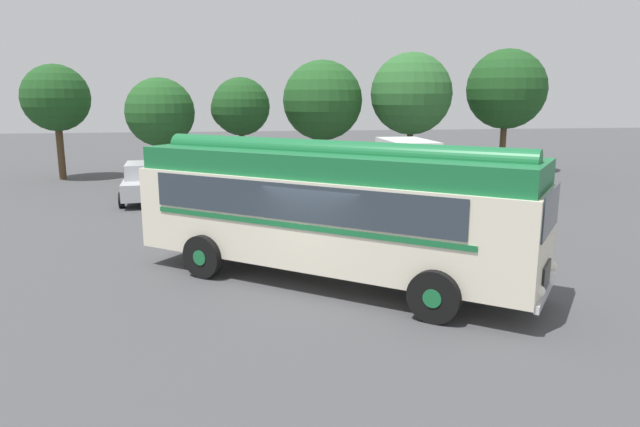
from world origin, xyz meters
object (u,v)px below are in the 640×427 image
(car_mid_right, at_px, (284,178))
(vintage_bus, at_px, (330,206))
(box_van, at_px, (411,166))
(car_near_left, at_px, (145,182))
(car_mid_left, at_px, (215,181))
(car_far_right, at_px, (338,179))

(car_mid_right, bearing_deg, vintage_bus, -89.51)
(vintage_bus, relative_size, box_van, 1.64)
(car_near_left, relative_size, car_mid_right, 1.03)
(car_mid_left, bearing_deg, vintage_bus, -74.81)
(car_far_right, relative_size, box_van, 0.75)
(car_mid_right, xyz_separation_m, car_far_right, (2.40, -0.54, 0.00))
(vintage_bus, relative_size, car_far_right, 2.18)
(car_mid_left, bearing_deg, car_far_right, -0.81)
(car_mid_left, distance_m, car_far_right, 5.43)
(car_near_left, distance_m, car_mid_left, 3.00)
(box_van, bearing_deg, car_mid_right, 173.70)
(car_near_left, xyz_separation_m, box_van, (11.77, -0.46, 0.52))
(car_mid_right, height_order, car_far_right, same)
(car_mid_right, bearing_deg, car_near_left, -178.35)
(vintage_bus, relative_size, car_mid_right, 2.24)
(car_mid_left, relative_size, box_van, 0.74)
(vintage_bus, height_order, car_mid_right, vintage_bus)
(car_mid_right, relative_size, box_van, 0.73)
(car_mid_left, height_order, car_mid_right, same)
(car_far_right, xyz_separation_m, box_van, (3.34, -0.10, 0.52))
(car_mid_left, xyz_separation_m, box_van, (8.78, -0.17, 0.52))
(vintage_bus, xyz_separation_m, car_mid_left, (-3.14, 11.57, -1.05))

